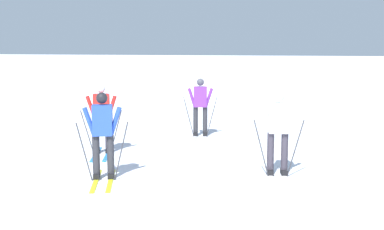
# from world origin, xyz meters

# --- Properties ---
(ground_plane) EXTENTS (120.00, 120.00, 0.00)m
(ground_plane) POSITION_xyz_m (0.00, 0.00, 0.00)
(ground_plane) COLOR silver
(far_snow_ridge) EXTENTS (80.00, 7.41, 2.21)m
(far_snow_ridge) POSITION_xyz_m (0.00, 18.66, 1.11)
(far_snow_ridge) COLOR silver
(far_snow_ridge) RESTS_ON ground
(skier_red) EXTENTS (1.19, 1.54, 1.71)m
(skier_red) POSITION_xyz_m (-3.93, 2.36, 0.96)
(skier_red) COLOR #237AC6
(skier_red) RESTS_ON ground
(skier_purple) EXTENTS (1.05, 1.60, 1.71)m
(skier_purple) POSITION_xyz_m (-2.92, 5.56, 0.92)
(skier_purple) COLOR silver
(skier_purple) RESTS_ON ground
(skier_white) EXTENTS (1.04, 1.60, 1.71)m
(skier_white) POSITION_xyz_m (0.49, 2.54, 0.96)
(skier_white) COLOR silver
(skier_white) RESTS_ON ground
(skier_blue) EXTENTS (1.23, 1.52, 1.71)m
(skier_blue) POSITION_xyz_m (-2.37, 0.56, 0.92)
(skier_blue) COLOR gold
(skier_blue) RESTS_ON ground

